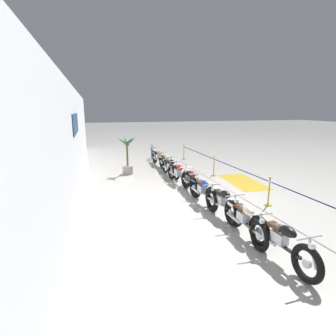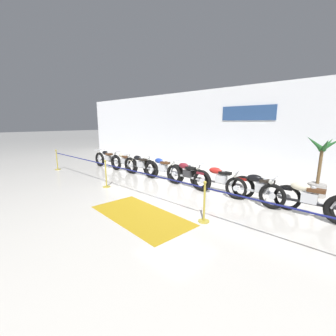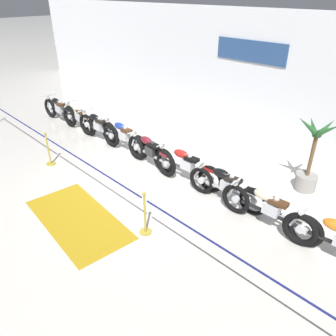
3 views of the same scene
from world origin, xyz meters
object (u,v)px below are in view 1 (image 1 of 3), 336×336
object	(u,v)px
motorcycle_black_6	(171,167)
motorcycle_cream_7	(166,162)
stanchion_far_left	(258,180)
stanchion_mid_right	(214,169)
motorcycle_cream_1	(244,220)
bicycle	(152,154)
motorcycle_red_5	(178,174)
floor_banner	(243,182)
motorcycle_black_2	(222,203)
motorcycle_maroon_4	(191,181)
motorcycle_orange_8	(159,158)
stanchion_mid_left	(269,196)
potted_palm_left_of_row	(127,159)
motorcycle_blue_3	(202,191)
motorcycle_black_0	(281,242)
stanchion_far_right	(184,154)

from	to	relation	value
motorcycle_black_6	motorcycle_cream_7	bearing A→B (deg)	-4.92
stanchion_far_left	stanchion_mid_right	xyz separation A→B (m)	(3.76, 0.00, -0.41)
motorcycle_cream_1	bicycle	xyz separation A→B (m)	(11.59, -0.08, -0.10)
motorcycle_cream_7	motorcycle_red_5	bearing A→B (deg)	176.55
bicycle	floor_banner	distance (m)	7.37
motorcycle_black_2	motorcycle_maroon_4	size ratio (longest dim) A/B	1.03
motorcycle_black_6	motorcycle_orange_8	xyz separation A→B (m)	(2.76, -0.05, -0.00)
motorcycle_red_5	stanchion_mid_left	bearing A→B (deg)	-147.91
motorcycle_red_5	stanchion_mid_right	world-z (taller)	stanchion_mid_right
motorcycle_maroon_4	motorcycle_black_6	world-z (taller)	motorcycle_maroon_4
potted_palm_left_of_row	floor_banner	distance (m)	5.99
motorcycle_red_5	motorcycle_cream_1	bearing A→B (deg)	-178.99
motorcycle_red_5	motorcycle_orange_8	distance (m)	4.17
motorcycle_maroon_4	motorcycle_red_5	size ratio (longest dim) A/B	0.93
motorcycle_black_6	floor_banner	distance (m)	3.64
motorcycle_black_2	motorcycle_blue_3	bearing A→B (deg)	5.72
motorcycle_maroon_4	motorcycle_blue_3	bearing A→B (deg)	175.39
stanchion_far_left	floor_banner	xyz separation A→B (m)	(2.30, -0.84, -0.76)
motorcycle_red_5	motorcycle_maroon_4	bearing A→B (deg)	-174.10
motorcycle_black_6	stanchion_far_left	bearing A→B (deg)	-152.91
motorcycle_black_6	floor_banner	world-z (taller)	motorcycle_black_6
motorcycle_black_0	stanchion_mid_right	size ratio (longest dim) A/B	2.18
bicycle	stanchion_mid_right	world-z (taller)	stanchion_mid_right
motorcycle_maroon_4	motorcycle_orange_8	xyz separation A→B (m)	(5.48, 0.03, -0.01)
motorcycle_black_0	stanchion_mid_left	world-z (taller)	stanchion_mid_left
motorcycle_maroon_4	motorcycle_cream_7	size ratio (longest dim) A/B	0.91
bicycle	stanchion_mid_right	xyz separation A→B (m)	(-5.31, -2.06, -0.02)
motorcycle_maroon_4	floor_banner	xyz separation A→B (m)	(0.75, -2.94, -0.47)
motorcycle_blue_3	stanchion_mid_left	xyz separation A→B (m)	(-0.80, -2.22, -0.12)
stanchion_mid_right	stanchion_far_left	bearing A→B (deg)	180.00
motorcycle_black_2	potted_palm_left_of_row	size ratio (longest dim) A/B	1.10
motorcycle_black_2	stanchion_far_left	distance (m)	2.42
motorcycle_black_0	motorcycle_black_6	distance (m)	8.09
potted_palm_left_of_row	motorcycle_maroon_4	bearing A→B (deg)	-150.88
motorcycle_red_5	stanchion_far_right	world-z (taller)	stanchion_far_right
motorcycle_blue_3	stanchion_mid_left	size ratio (longest dim) A/B	2.27
motorcycle_cream_1	motorcycle_blue_3	distance (m)	2.63
motorcycle_maroon_4	potted_palm_left_of_row	world-z (taller)	potted_palm_left_of_row
floor_banner	stanchion_far_right	bearing A→B (deg)	12.07
motorcycle_black_0	motorcycle_red_5	bearing A→B (deg)	1.90
stanchion_far_right	motorcycle_orange_8	bearing A→B (deg)	123.24
motorcycle_black_0	motorcycle_maroon_4	size ratio (longest dim) A/B	1.04
stanchion_far_right	motorcycle_cream_1	bearing A→B (deg)	168.94
motorcycle_cream_7	stanchion_far_right	xyz separation A→B (m)	(2.91, -2.08, -0.12)
motorcycle_black_2	stanchion_mid_right	size ratio (longest dim) A/B	2.15
stanchion_far_left	stanchion_far_right	size ratio (longest dim) A/B	13.13
motorcycle_black_0	floor_banner	size ratio (longest dim) A/B	0.78
motorcycle_maroon_4	bicycle	bearing A→B (deg)	-0.34
stanchion_mid_left	floor_banner	size ratio (longest dim) A/B	0.36
motorcycle_cream_7	motorcycle_black_6	bearing A→B (deg)	175.08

